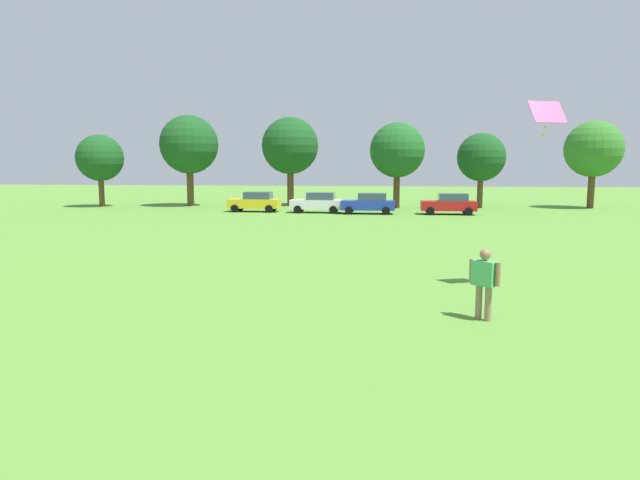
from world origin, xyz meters
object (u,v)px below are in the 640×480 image
at_px(parked_car_blue_2, 369,203).
at_px(parked_car_yellow_0, 255,202).
at_px(tree_far_right, 594,149).
at_px(parked_car_red_3, 449,204).
at_px(adult_bystander, 484,278).
at_px(tree_center_right, 397,150).
at_px(parked_car_white_1, 318,202).
at_px(kite, 547,114).
at_px(tree_center_left, 290,146).
at_px(tree_right, 481,157).
at_px(tree_left, 189,145).
at_px(tree_far_left, 100,158).

bearing_deg(parked_car_blue_2, parked_car_yellow_0, -5.29).
bearing_deg(tree_far_right, parked_car_red_3, -147.68).
height_order(adult_bystander, tree_center_right, tree_center_right).
relative_size(parked_car_white_1, tree_center_right, 0.55).
bearing_deg(parked_car_white_1, adult_bystander, 104.77).
relative_size(kite, parked_car_blue_2, 0.27).
relative_size(adult_bystander, tree_far_right, 0.22).
height_order(tree_center_left, tree_right, tree_center_left).
height_order(parked_car_white_1, tree_left, tree_left).
bearing_deg(tree_far_left, tree_right, 4.81).
bearing_deg(tree_right, tree_center_right, -171.11).
height_order(kite, tree_center_left, tree_center_left).
bearing_deg(parked_car_red_3, tree_far_left, -8.34).
bearing_deg(tree_center_left, parked_car_yellow_0, -101.68).
bearing_deg(tree_center_left, tree_far_right, 0.23).
distance_m(parked_car_yellow_0, parked_car_white_1, 5.39).
bearing_deg(parked_car_red_3, parked_car_white_1, -1.98).
height_order(tree_center_left, tree_center_right, tree_center_left).
xyz_separation_m(adult_bystander, kite, (2.23, 3.65, 4.25)).
relative_size(kite, tree_far_right, 0.15).
distance_m(adult_bystander, tree_center_left, 41.60).
relative_size(parked_car_white_1, parked_car_red_3, 1.00).
bearing_deg(tree_far_right, tree_center_left, -179.77).
height_order(kite, tree_far_left, tree_far_left).
relative_size(tree_left, tree_center_left, 1.02).
height_order(adult_bystander, kite, kite).
xyz_separation_m(tree_center_right, tree_right, (7.66, 1.20, -0.63)).
relative_size(tree_far_left, tree_center_left, 0.79).
distance_m(parked_car_yellow_0, parked_car_blue_2, 9.67).
bearing_deg(tree_right, tree_left, -177.93).
relative_size(parked_car_yellow_0, tree_far_right, 0.54).
bearing_deg(tree_left, parked_car_white_1, -25.41).
bearing_deg(parked_car_white_1, tree_center_right, -136.77).
bearing_deg(parked_car_yellow_0, tree_center_left, -101.68).
bearing_deg(parked_car_white_1, tree_center_left, -65.05).
height_order(tree_right, tree_far_right, tree_far_right).
relative_size(parked_car_blue_2, tree_far_left, 0.63).
distance_m(kite, parked_car_blue_2, 28.27).
relative_size(kite, tree_center_left, 0.13).
bearing_deg(tree_far_left, adult_bystander, -50.33).
bearing_deg(tree_center_left, kite, -68.29).
relative_size(adult_bystander, parked_car_red_3, 0.41).
bearing_deg(tree_center_right, parked_car_blue_2, -108.66).
xyz_separation_m(parked_car_yellow_0, tree_far_right, (29.59, 7.89, 4.50)).
distance_m(tree_far_left, tree_far_right, 45.75).
height_order(adult_bystander, tree_center_left, tree_center_left).
height_order(parked_car_yellow_0, parked_car_blue_2, same).
distance_m(kite, parked_car_yellow_0, 32.59).
xyz_separation_m(tree_left, tree_right, (27.47, 0.99, -1.24)).
bearing_deg(parked_car_yellow_0, parked_car_blue_2, 174.71).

